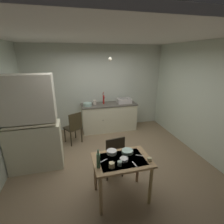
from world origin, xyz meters
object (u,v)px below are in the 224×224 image
object	(u,v)px
chair_far_side	(113,155)
glass_bottle	(98,160)
hutch_cabinet	(32,128)
chair_by_counter	(74,127)
sink_basin	(124,101)
dining_table	(122,166)
teacup_mint	(120,163)
serving_bowl_wide	(112,152)
hand_pump	(104,99)
mixing_bowl_counter	(88,104)

from	to	relation	value
chair_far_side	glass_bottle	xyz separation A→B (m)	(-0.40, -0.66, 0.41)
hutch_cabinet	chair_by_counter	size ratio (longest dim) A/B	2.22
sink_basin	dining_table	distance (m)	2.94
dining_table	glass_bottle	distance (m)	0.49
hutch_cabinet	teacup_mint	world-z (taller)	hutch_cabinet
sink_basin	dining_table	size ratio (longest dim) A/B	0.46
sink_basin	serving_bowl_wide	xyz separation A→B (m)	(-1.05, -2.57, -0.17)
dining_table	teacup_mint	xyz separation A→B (m)	(-0.08, -0.15, 0.17)
dining_table	hutch_cabinet	bearing A→B (deg)	141.88
sink_basin	hand_pump	world-z (taller)	hand_pump
hutch_cabinet	glass_bottle	distance (m)	1.77
mixing_bowl_counter	glass_bottle	xyz separation A→B (m)	(-0.13, -2.83, -0.04)
hutch_cabinet	chair_far_side	distance (m)	1.76
chair_by_counter	teacup_mint	distance (m)	2.37
hand_pump	mixing_bowl_counter	world-z (taller)	hand_pump
hutch_cabinet	mixing_bowl_counter	world-z (taller)	hutch_cabinet
hand_pump	chair_far_side	size ratio (longest dim) A/B	0.43
dining_table	chair_far_side	bearing A→B (deg)	90.77
teacup_mint	hutch_cabinet	bearing A→B (deg)	137.14
hand_pump	teacup_mint	world-z (taller)	hand_pump
hutch_cabinet	mixing_bowl_counter	bearing A→B (deg)	49.17
hutch_cabinet	mixing_bowl_counter	size ratio (longest dim) A/B	7.76
chair_by_counter	teacup_mint	size ratio (longest dim) A/B	12.64
serving_bowl_wide	glass_bottle	xyz separation A→B (m)	(-0.28, -0.31, 0.10)
hutch_cabinet	sink_basin	world-z (taller)	hutch_cabinet
hand_pump	mixing_bowl_counter	distance (m)	0.55
chair_far_side	teacup_mint	bearing A→B (deg)	-96.15
chair_far_side	teacup_mint	size ratio (longest dim) A/B	12.61
teacup_mint	glass_bottle	bearing A→B (deg)	173.67
hand_pump	teacup_mint	xyz separation A→B (m)	(-0.34, -2.96, -0.26)
mixing_bowl_counter	chair_far_side	bearing A→B (deg)	-83.10
sink_basin	mixing_bowl_counter	bearing A→B (deg)	-177.61
hand_pump	glass_bottle	distance (m)	3.00
sink_basin	chair_by_counter	xyz separation A→B (m)	(-1.66, -0.65, -0.48)
chair_far_side	serving_bowl_wide	bearing A→B (deg)	-108.10
mixing_bowl_counter	serving_bowl_wide	size ratio (longest dim) A/B	1.52
dining_table	chair_far_side	xyz separation A→B (m)	(-0.01, 0.55, -0.15)
hutch_cabinet	teacup_mint	xyz separation A→B (m)	(1.48, -1.37, -0.15)
chair_by_counter	sink_basin	bearing A→B (deg)	21.47
hutch_cabinet	chair_far_side	size ratio (longest dim) A/B	2.22
sink_basin	chair_far_side	bearing A→B (deg)	-112.83
hutch_cabinet	hand_pump	xyz separation A→B (m)	(1.82, 1.59, 0.11)
chair_far_side	chair_by_counter	size ratio (longest dim) A/B	1.00
chair_by_counter	serving_bowl_wide	xyz separation A→B (m)	(0.61, -1.92, 0.31)
mixing_bowl_counter	sink_basin	bearing A→B (deg)	2.39
dining_table	teacup_mint	distance (m)	0.24
sink_basin	chair_by_counter	size ratio (longest dim) A/B	0.48
sink_basin	chair_far_side	xyz separation A→B (m)	(-0.93, -2.22, -0.48)
chair_by_counter	glass_bottle	size ratio (longest dim) A/B	3.04
chair_by_counter	serving_bowl_wide	size ratio (longest dim) A/B	5.33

